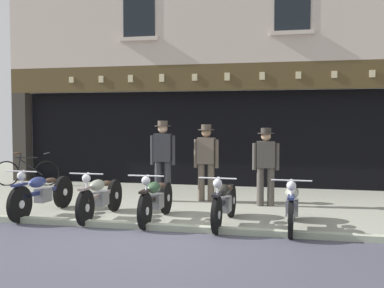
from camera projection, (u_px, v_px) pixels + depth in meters
The scene contains 13 objects.
ground at pixel (136, 250), 6.62m from camera, with size 23.98×22.00×0.18m.
shop_facade at pixel (223, 123), 14.31m from camera, with size 12.28×4.42×6.33m.
motorcycle_left at pixel (42, 193), 8.83m from camera, with size 0.62×2.10×0.93m.
motorcycle_center_left at pixel (100, 196), 8.54m from camera, with size 0.62×1.95×0.91m.
motorcycle_center at pixel (156, 198), 8.27m from camera, with size 0.62×1.93×0.90m.
motorcycle_center_right at pixel (224, 201), 8.00m from camera, with size 0.62×1.96×0.90m.
motorcycle_right at pixel (292, 204), 7.71m from camera, with size 0.62×1.94×0.90m.
salesman_left at pixel (163, 156), 10.29m from camera, with size 0.56×0.36×1.80m.
shopkeeper_center at pixel (206, 158), 10.30m from camera, with size 0.56×0.36×1.71m.
salesman_right at pixel (266, 163), 9.72m from camera, with size 0.56×0.35×1.65m.
advert_board_near at pixel (138, 125), 13.23m from camera, with size 0.80×0.03×1.01m.
advert_board_far at pixel (102, 125), 13.47m from camera, with size 0.76×0.03×1.12m.
leaning_bicycle at pixel (27, 172), 12.75m from camera, with size 1.75×0.64×0.94m.
Camera 1 is at (2.23, -7.17, 1.84)m, focal length 43.27 mm.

